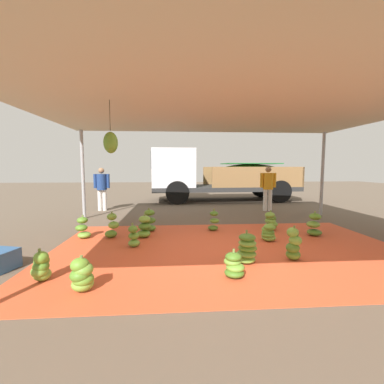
{
  "coord_description": "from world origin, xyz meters",
  "views": [
    {
      "loc": [
        -1.05,
        -4.75,
        1.57
      ],
      "look_at": [
        -0.59,
        1.62,
        0.96
      ],
      "focal_mm": 24.05,
      "sensor_mm": 36.0,
      "label": 1
    }
  ],
  "objects_px": {
    "banana_bunch_6": "(112,226)",
    "banana_bunch_11": "(82,275)",
    "banana_bunch_0": "(314,225)",
    "banana_bunch_2": "(134,237)",
    "banana_bunch_5": "(150,221)",
    "banana_bunch_10": "(214,222)",
    "worker_1": "(268,185)",
    "banana_bunch_7": "(268,233)",
    "banana_bunch_13": "(247,249)",
    "banana_bunch_12": "(41,267)",
    "cargo_truck_main": "(218,175)",
    "banana_bunch_8": "(144,227)",
    "banana_bunch_1": "(83,229)",
    "banana_bunch_3": "(293,245)",
    "banana_bunch_14": "(234,265)",
    "worker_0": "(102,186)",
    "banana_bunch_9": "(271,222)"
  },
  "relations": [
    {
      "from": "banana_bunch_7",
      "to": "banana_bunch_11",
      "type": "distance_m",
      "value": 3.76
    },
    {
      "from": "banana_bunch_12",
      "to": "worker_1",
      "type": "relative_size",
      "value": 0.29
    },
    {
      "from": "banana_bunch_10",
      "to": "banana_bunch_3",
      "type": "bearing_deg",
      "value": -64.44
    },
    {
      "from": "banana_bunch_14",
      "to": "worker_0",
      "type": "relative_size",
      "value": 0.26
    },
    {
      "from": "banana_bunch_12",
      "to": "cargo_truck_main",
      "type": "relative_size",
      "value": 0.07
    },
    {
      "from": "banana_bunch_2",
      "to": "banana_bunch_14",
      "type": "bearing_deg",
      "value": -42.5
    },
    {
      "from": "banana_bunch_6",
      "to": "banana_bunch_11",
      "type": "height_order",
      "value": "banana_bunch_6"
    },
    {
      "from": "banana_bunch_5",
      "to": "banana_bunch_7",
      "type": "relative_size",
      "value": 1.38
    },
    {
      "from": "banana_bunch_1",
      "to": "worker_1",
      "type": "xyz_separation_m",
      "value": [
        5.41,
        3.3,
        0.71
      ]
    },
    {
      "from": "banana_bunch_3",
      "to": "banana_bunch_6",
      "type": "distance_m",
      "value": 3.78
    },
    {
      "from": "banana_bunch_0",
      "to": "banana_bunch_2",
      "type": "xyz_separation_m",
      "value": [
        -3.99,
        -0.54,
        -0.04
      ]
    },
    {
      "from": "banana_bunch_2",
      "to": "worker_1",
      "type": "relative_size",
      "value": 0.3
    },
    {
      "from": "banana_bunch_1",
      "to": "banana_bunch_12",
      "type": "bearing_deg",
      "value": -85.14
    },
    {
      "from": "banana_bunch_14",
      "to": "banana_bunch_7",
      "type": "bearing_deg",
      "value": 56.18
    },
    {
      "from": "banana_bunch_10",
      "to": "banana_bunch_9",
      "type": "bearing_deg",
      "value": -2.37
    },
    {
      "from": "banana_bunch_2",
      "to": "banana_bunch_6",
      "type": "height_order",
      "value": "banana_bunch_6"
    },
    {
      "from": "banana_bunch_14",
      "to": "banana_bunch_1",
      "type": "bearing_deg",
      "value": 142.06
    },
    {
      "from": "banana_bunch_6",
      "to": "cargo_truck_main",
      "type": "height_order",
      "value": "cargo_truck_main"
    },
    {
      "from": "banana_bunch_13",
      "to": "banana_bunch_9",
      "type": "bearing_deg",
      "value": 59.97
    },
    {
      "from": "banana_bunch_10",
      "to": "worker_1",
      "type": "xyz_separation_m",
      "value": [
        2.42,
        2.82,
        0.7
      ]
    },
    {
      "from": "banana_bunch_2",
      "to": "banana_bunch_11",
      "type": "distance_m",
      "value": 1.84
    },
    {
      "from": "banana_bunch_3",
      "to": "worker_1",
      "type": "distance_m",
      "value": 5.18
    },
    {
      "from": "banana_bunch_2",
      "to": "banana_bunch_6",
      "type": "distance_m",
      "value": 0.96
    },
    {
      "from": "banana_bunch_5",
      "to": "banana_bunch_10",
      "type": "bearing_deg",
      "value": -2.28
    },
    {
      "from": "banana_bunch_1",
      "to": "banana_bunch_12",
      "type": "relative_size",
      "value": 1.12
    },
    {
      "from": "banana_bunch_2",
      "to": "worker_1",
      "type": "xyz_separation_m",
      "value": [
        4.2,
        4.02,
        0.73
      ]
    },
    {
      "from": "banana_bunch_7",
      "to": "banana_bunch_13",
      "type": "relative_size",
      "value": 0.77
    },
    {
      "from": "banana_bunch_1",
      "to": "banana_bunch_10",
      "type": "relative_size",
      "value": 0.94
    },
    {
      "from": "banana_bunch_13",
      "to": "banana_bunch_5",
      "type": "bearing_deg",
      "value": 128.4
    },
    {
      "from": "banana_bunch_6",
      "to": "banana_bunch_11",
      "type": "bearing_deg",
      "value": -85.07
    },
    {
      "from": "banana_bunch_10",
      "to": "banana_bunch_7",
      "type": "bearing_deg",
      "value": -44.0
    },
    {
      "from": "banana_bunch_0",
      "to": "banana_bunch_13",
      "type": "bearing_deg",
      "value": -142.96
    },
    {
      "from": "banana_bunch_1",
      "to": "banana_bunch_12",
      "type": "height_order",
      "value": "banana_bunch_1"
    },
    {
      "from": "banana_bunch_6",
      "to": "banana_bunch_14",
      "type": "bearing_deg",
      "value": -45.33
    },
    {
      "from": "banana_bunch_5",
      "to": "banana_bunch_12",
      "type": "xyz_separation_m",
      "value": [
        -1.23,
        -2.73,
        -0.04
      ]
    },
    {
      "from": "banana_bunch_2",
      "to": "banana_bunch_11",
      "type": "relative_size",
      "value": 1.03
    },
    {
      "from": "banana_bunch_5",
      "to": "banana_bunch_7",
      "type": "height_order",
      "value": "banana_bunch_5"
    },
    {
      "from": "banana_bunch_2",
      "to": "worker_0",
      "type": "height_order",
      "value": "worker_0"
    },
    {
      "from": "banana_bunch_8",
      "to": "banana_bunch_13",
      "type": "height_order",
      "value": "banana_bunch_13"
    },
    {
      "from": "banana_bunch_5",
      "to": "banana_bunch_11",
      "type": "bearing_deg",
      "value": -100.52
    },
    {
      "from": "banana_bunch_5",
      "to": "banana_bunch_2",
      "type": "bearing_deg",
      "value": -98.96
    },
    {
      "from": "banana_bunch_9",
      "to": "banana_bunch_7",
      "type": "bearing_deg",
      "value": -113.83
    },
    {
      "from": "banana_bunch_5",
      "to": "banana_bunch_14",
      "type": "relative_size",
      "value": 1.41
    },
    {
      "from": "banana_bunch_14",
      "to": "worker_0",
      "type": "bearing_deg",
      "value": 119.89
    },
    {
      "from": "banana_bunch_3",
      "to": "banana_bunch_12",
      "type": "height_order",
      "value": "banana_bunch_3"
    },
    {
      "from": "banana_bunch_1",
      "to": "banana_bunch_8",
      "type": "bearing_deg",
      "value": -0.79
    },
    {
      "from": "banana_bunch_3",
      "to": "banana_bunch_10",
      "type": "distance_m",
      "value": 2.36
    },
    {
      "from": "banana_bunch_7",
      "to": "banana_bunch_8",
      "type": "relative_size",
      "value": 0.79
    },
    {
      "from": "banana_bunch_0",
      "to": "banana_bunch_9",
      "type": "distance_m",
      "value": 0.99
    },
    {
      "from": "banana_bunch_0",
      "to": "banana_bunch_3",
      "type": "height_order",
      "value": "banana_bunch_3"
    }
  ]
}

